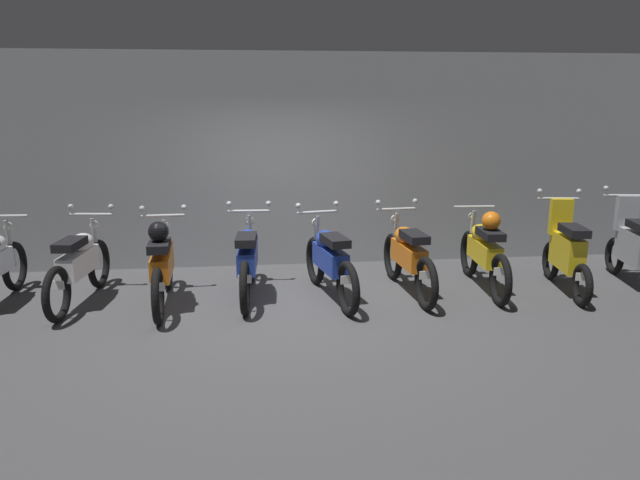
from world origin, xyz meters
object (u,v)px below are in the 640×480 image
(motorbike_slot_5, at_px, (330,260))
(motorbike_slot_6, at_px, (408,256))
(motorbike_slot_7, at_px, (484,251))
(motorbike_slot_9, at_px, (633,247))
(motorbike_slot_4, at_px, (248,259))
(motorbike_slot_2, at_px, (79,264))
(motorbike_slot_8, at_px, (566,252))
(motorbike_slot_3, at_px, (162,263))

(motorbike_slot_5, distance_m, motorbike_slot_6, 1.04)
(motorbike_slot_7, relative_size, motorbike_slot_9, 1.17)
(motorbike_slot_6, relative_size, motorbike_slot_7, 1.00)
(motorbike_slot_6, distance_m, motorbike_slot_9, 3.10)
(motorbike_slot_7, height_order, motorbike_slot_9, motorbike_slot_9)
(motorbike_slot_4, xyz_separation_m, motorbike_slot_7, (3.09, -0.06, 0.03))
(motorbike_slot_2, height_order, motorbike_slot_7, motorbike_slot_2)
(motorbike_slot_5, distance_m, motorbike_slot_8, 3.10)
(motorbike_slot_2, xyz_separation_m, motorbike_slot_9, (7.21, -0.10, 0.04))
(motorbike_slot_8, bearing_deg, motorbike_slot_7, 169.92)
(motorbike_slot_3, bearing_deg, motorbike_slot_2, 168.14)
(motorbike_slot_4, bearing_deg, motorbike_slot_2, 179.91)
(motorbike_slot_2, distance_m, motorbike_slot_7, 5.14)
(motorbike_slot_2, xyz_separation_m, motorbike_slot_8, (6.18, -0.24, 0.04))
(motorbike_slot_3, relative_size, motorbike_slot_7, 1.00)
(motorbike_slot_6, height_order, motorbike_slot_9, motorbike_slot_9)
(motorbike_slot_4, bearing_deg, motorbike_slot_8, -3.34)
(motorbike_slot_2, relative_size, motorbike_slot_5, 1.01)
(motorbike_slot_5, bearing_deg, motorbike_slot_9, 1.07)
(motorbike_slot_6, distance_m, motorbike_slot_7, 1.03)
(motorbike_slot_2, xyz_separation_m, motorbike_slot_4, (2.06, -0.00, 0.00))
(motorbike_slot_6, relative_size, motorbike_slot_8, 1.17)
(motorbike_slot_5, xyz_separation_m, motorbike_slot_7, (2.06, 0.12, 0.03))
(motorbike_slot_4, distance_m, motorbike_slot_7, 3.09)
(motorbike_slot_3, relative_size, motorbike_slot_9, 1.17)
(motorbike_slot_3, distance_m, motorbike_slot_7, 4.12)
(motorbike_slot_2, relative_size, motorbike_slot_4, 1.00)
(motorbike_slot_3, bearing_deg, motorbike_slot_4, 11.62)
(motorbike_slot_7, distance_m, motorbike_slot_9, 2.07)
(motorbike_slot_4, distance_m, motorbike_slot_6, 2.06)
(motorbike_slot_8, xyz_separation_m, motorbike_slot_9, (1.03, 0.15, 0.00))
(motorbike_slot_2, relative_size, motorbike_slot_8, 1.16)
(motorbike_slot_2, bearing_deg, motorbike_slot_3, -11.86)
(motorbike_slot_4, relative_size, motorbike_slot_6, 1.00)
(motorbike_slot_5, height_order, motorbike_slot_8, motorbike_slot_8)
(motorbike_slot_7, xyz_separation_m, motorbike_slot_8, (1.04, -0.18, 0.00))
(motorbike_slot_4, relative_size, motorbike_slot_9, 1.17)
(motorbike_slot_5, bearing_deg, motorbike_slot_8, -1.27)
(motorbike_slot_7, bearing_deg, motorbike_slot_4, 178.96)
(motorbike_slot_5, height_order, motorbike_slot_7, motorbike_slot_5)
(motorbike_slot_3, xyz_separation_m, motorbike_slot_6, (3.09, 0.13, -0.04))
(motorbike_slot_8, bearing_deg, motorbike_slot_6, 175.66)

